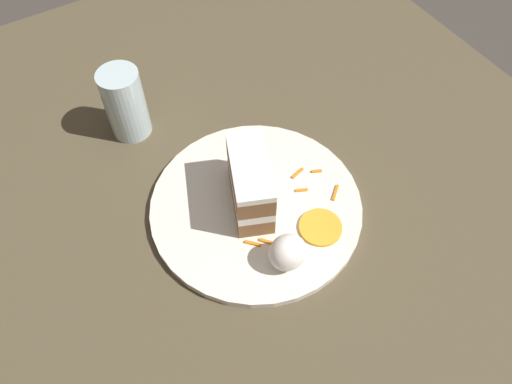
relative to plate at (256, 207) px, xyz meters
name	(u,v)px	position (x,y,z in m)	size (l,w,h in m)	color
ground_plane	(246,197)	(0.01, 0.04, -0.04)	(6.00, 6.00, 0.00)	#38332D
dining_table	(246,192)	(0.01, 0.04, -0.02)	(1.05, 1.15, 0.03)	#4C422D
plate	(256,207)	(0.00, 0.00, 0.00)	(0.30, 0.30, 0.01)	silver
cake_slice	(250,183)	(0.00, 0.01, 0.05)	(0.09, 0.13, 0.09)	brown
cream_dollop	(288,252)	(-0.01, -0.10, 0.03)	(0.05, 0.05, 0.05)	white
orange_garnish	(320,227)	(0.06, -0.08, 0.01)	(0.06, 0.06, 0.00)	orange
carrot_shreds_scatter	(297,201)	(0.05, -0.03, 0.01)	(0.17, 0.09, 0.00)	orange
drinking_glass	(126,107)	(-0.09, 0.24, 0.04)	(0.06, 0.06, 0.12)	silver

